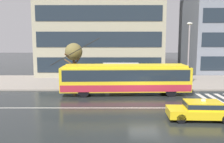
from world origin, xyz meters
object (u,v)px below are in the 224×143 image
at_px(pedestrian_approaching_curb, 111,72).
at_px(street_tree_bare, 74,53).
at_px(taxi_oncoming_near, 202,110).
at_px(street_lamp, 189,50).
at_px(pedestrian_at_shelter, 165,77).
at_px(bus_shelter, 121,69).
at_px(trolleybus, 126,78).

xyz_separation_m(pedestrian_approaching_curb, street_tree_bare, (-3.96, -0.88, 2.20)).
height_order(taxi_oncoming_near, street_lamp, street_lamp).
distance_m(taxi_oncoming_near, pedestrian_at_shelter, 11.67).
bearing_deg(street_tree_bare, pedestrian_approaching_curb, 12.53).
xyz_separation_m(pedestrian_at_shelter, street_tree_bare, (-10.21, -0.95, 2.82)).
bearing_deg(pedestrian_approaching_curb, bus_shelter, -37.03).
relative_size(pedestrian_approaching_curb, street_tree_bare, 0.41).
bearing_deg(pedestrian_at_shelter, bus_shelter, -168.94).
bearing_deg(pedestrian_approaching_curb, pedestrian_at_shelter, 0.60).
distance_m(bus_shelter, street_tree_bare, 5.47).
height_order(bus_shelter, pedestrian_approaching_curb, bus_shelter).
distance_m(trolleybus, pedestrian_at_shelter, 6.28).
bearing_deg(pedestrian_approaching_curb, trolleybus, -69.15).
bearing_deg(trolleybus, street_lamp, 20.82).
height_order(pedestrian_at_shelter, street_tree_bare, street_tree_bare).
xyz_separation_m(street_lamp, street_tree_bare, (-12.42, 0.55, -0.37)).
distance_m(taxi_oncoming_near, pedestrian_approaching_curb, 13.19).
height_order(trolleybus, pedestrian_at_shelter, trolleybus).
bearing_deg(street_tree_bare, bus_shelter, -0.43).
xyz_separation_m(trolleybus, pedestrian_at_shelter, (4.71, 4.12, -0.54)).
xyz_separation_m(taxi_oncoming_near, pedestrian_approaching_curb, (-6.20, 11.60, 0.99)).
distance_m(trolleybus, pedestrian_approaching_curb, 4.34).
distance_m(bus_shelter, pedestrian_at_shelter, 5.23).
distance_m(pedestrian_at_shelter, street_tree_bare, 10.63).
xyz_separation_m(bus_shelter, pedestrian_approaching_curb, (-1.22, 0.92, -0.43)).
xyz_separation_m(trolleybus, pedestrian_approaching_curb, (-1.54, 4.05, 0.08)).
distance_m(trolleybus, bus_shelter, 3.20).
height_order(trolleybus, taxi_oncoming_near, trolleybus).
relative_size(bus_shelter, street_tree_bare, 0.81).
height_order(pedestrian_at_shelter, street_lamp, street_lamp).
distance_m(taxi_oncoming_near, bus_shelter, 11.87).
bearing_deg(street_lamp, bus_shelter, 176.00).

